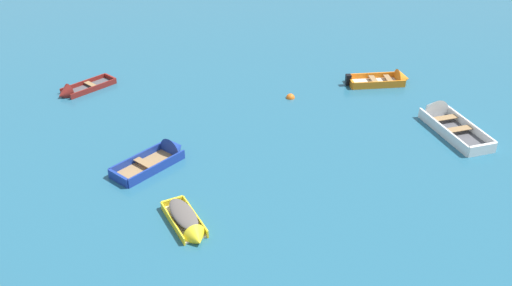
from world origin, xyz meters
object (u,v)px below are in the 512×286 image
object	(u,v)px
rowboat_deep_blue_midfield_right	(164,155)
rowboat_yellow_cluster_outer	(188,224)
rowboat_maroon_far_left	(74,91)
mooring_buoy_far_field	(290,98)
rowboat_orange_back_row_left	(390,80)
rowboat_white_distant_center	(441,118)

from	to	relation	value
rowboat_deep_blue_midfield_right	rowboat_yellow_cluster_outer	bearing A→B (deg)	-76.50
rowboat_maroon_far_left	mooring_buoy_far_field	xyz separation A→B (m)	(11.63, -1.37, -0.14)
rowboat_yellow_cluster_outer	mooring_buoy_far_field	distance (m)	11.87
rowboat_orange_back_row_left	rowboat_yellow_cluster_outer	size ratio (longest dim) A/B	1.25
mooring_buoy_far_field	rowboat_white_distant_center	bearing A→B (deg)	-24.88
rowboat_orange_back_row_left	rowboat_yellow_cluster_outer	xyz separation A→B (m)	(-10.94, -12.19, 0.06)
rowboat_yellow_cluster_outer	mooring_buoy_far_field	xyz separation A→B (m)	(5.12, 10.71, -0.25)
rowboat_orange_back_row_left	mooring_buoy_far_field	distance (m)	6.00
rowboat_deep_blue_midfield_right	mooring_buoy_far_field	distance (m)	8.51
rowboat_maroon_far_left	rowboat_yellow_cluster_outer	distance (m)	13.72
rowboat_yellow_cluster_outer	rowboat_white_distant_center	xyz separation A→B (m)	(12.17, 7.44, -0.02)
rowboat_maroon_far_left	mooring_buoy_far_field	distance (m)	11.71
rowboat_white_distant_center	mooring_buoy_far_field	xyz separation A→B (m)	(-7.05, 3.27, -0.23)
rowboat_orange_back_row_left	rowboat_maroon_far_left	bearing A→B (deg)	-179.65
rowboat_white_distant_center	mooring_buoy_far_field	world-z (taller)	rowboat_white_distant_center
rowboat_yellow_cluster_outer	mooring_buoy_far_field	world-z (taller)	rowboat_yellow_cluster_outer
rowboat_deep_blue_midfield_right	mooring_buoy_far_field	world-z (taller)	rowboat_deep_blue_midfield_right
rowboat_orange_back_row_left	rowboat_maroon_far_left	xyz separation A→B (m)	(-17.44, -0.11, -0.05)
rowboat_maroon_far_left	mooring_buoy_far_field	world-z (taller)	rowboat_maroon_far_left
rowboat_orange_back_row_left	rowboat_maroon_far_left	size ratio (longest dim) A/B	1.18
rowboat_maroon_far_left	rowboat_yellow_cluster_outer	bearing A→B (deg)	-61.70
rowboat_white_distant_center	rowboat_yellow_cluster_outer	bearing A→B (deg)	-148.56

